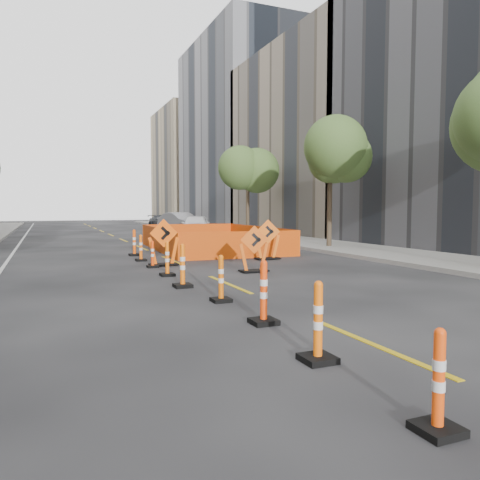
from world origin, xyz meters
name	(u,v)px	position (x,y,z in m)	size (l,w,h in m)	color
ground_plane	(307,317)	(0.00, 0.00, 0.00)	(140.00, 140.00, 0.00)	black
sidewalk_right	(339,247)	(9.00, 12.00, 0.07)	(4.00, 90.00, 0.15)	gray
bld_right_c	(339,144)	(17.00, 23.80, 7.00)	(12.00, 16.00, 14.00)	gray
bld_right_d	(253,135)	(17.00, 40.20, 10.00)	(12.00, 18.00, 20.00)	gray
bld_right_e	(202,167)	(17.00, 58.60, 8.00)	(12.00, 14.00, 16.00)	tan
tree_r_b	(330,156)	(8.40, 12.00, 4.53)	(2.80, 2.80, 5.95)	#382B1E
tree_r_c	(248,171)	(8.40, 22.00, 4.53)	(2.80, 2.80, 5.95)	#382B1E
channelizer_0	(439,381)	(-1.22, -4.34, 0.48)	(0.38, 0.38, 0.97)	#FF470A
channelizer_1	(318,321)	(-1.17, -2.25, 0.54)	(0.43, 0.43, 1.08)	#FF650A
channelizer_2	(264,292)	(-0.96, -0.16, 0.56)	(0.44, 0.44, 1.12)	#FE400A
channelizer_3	(221,278)	(-0.98, 1.93, 0.51)	(0.40, 0.40, 1.02)	#E46009
channelizer_4	(183,266)	(-1.25, 4.01, 0.56)	(0.44, 0.44, 1.12)	#FF670A
channelizer_5	(167,259)	(-1.13, 6.10, 0.52)	(0.41, 0.41, 1.03)	#FF670A
channelizer_6	(153,254)	(-1.12, 8.19, 0.46)	(0.36, 0.36, 0.92)	#EC3D09
channelizer_7	(141,248)	(-1.12, 10.27, 0.50)	(0.40, 0.40, 1.01)	#FF620A
channelizer_8	(134,243)	(-1.00, 12.36, 0.55)	(0.44, 0.44, 1.11)	#FC530A
chevron_sign_left	(164,242)	(-0.66, 8.54, 0.82)	(1.09, 0.65, 1.63)	#FF5A0A
chevron_sign_center	(254,249)	(1.57, 5.85, 0.73)	(0.98, 0.59, 1.46)	#D84E09
chevron_sign_right	(267,240)	(3.53, 8.89, 0.78)	(1.04, 0.63, 1.57)	#EA5A09
safety_fence	(210,238)	(2.91, 13.92, 0.54)	(5.11, 8.70, 1.09)	orange
parked_car_near	(196,226)	(4.95, 22.77, 0.78)	(1.85, 4.59, 1.56)	white
parked_car_mid	(181,222)	(5.78, 29.68, 0.81)	(1.72, 4.92, 1.62)	gray
parked_car_far	(164,222)	(5.89, 35.93, 0.66)	(1.86, 4.56, 1.32)	black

